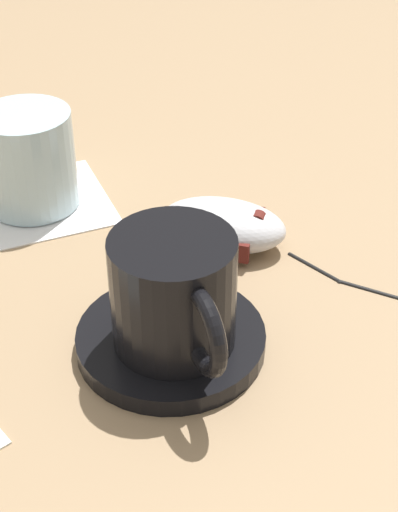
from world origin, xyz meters
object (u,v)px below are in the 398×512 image
object	(u,v)px
saucer	(171,340)
computer_mouse	(223,225)
drinking_glass	(29,160)
coffee_cup	(175,294)

from	to	relation	value
saucer	computer_mouse	distance (m)	0.12
saucer	drinking_glass	bearing A→B (deg)	38.13
drinking_glass	saucer	bearing A→B (deg)	-141.87
saucer	drinking_glass	distance (m)	0.21
saucer	coffee_cup	distance (m)	0.04
coffee_cup	computer_mouse	distance (m)	0.13
computer_mouse	coffee_cup	bearing A→B (deg)	169.43
coffee_cup	drinking_glass	distance (m)	0.22
computer_mouse	drinking_glass	xyz separation A→B (m)	(0.04, 0.16, 0.03)
coffee_cup	drinking_glass	size ratio (longest dim) A/B	1.30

